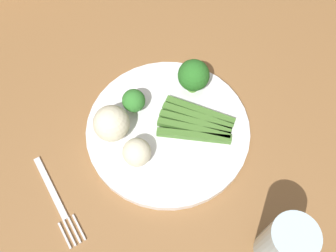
{
  "coord_description": "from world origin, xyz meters",
  "views": [
    {
      "loc": [
        0.15,
        0.25,
        1.32
      ],
      "look_at": [
        -0.03,
        0.02,
        0.77
      ],
      "focal_mm": 39.56,
      "sensor_mm": 36.0,
      "label": 1
    }
  ],
  "objects": [
    {
      "name": "water_glass",
      "position": [
        -0.03,
        0.28,
        0.8
      ],
      "size": [
        0.06,
        0.06,
        0.11
      ],
      "primitive_type": "cylinder",
      "color": "silver",
      "rests_on": "dining_table"
    },
    {
      "name": "dining_table",
      "position": [
        0.0,
        0.0,
        0.64
      ],
      "size": [
        1.11,
        1.01,
        0.75
      ],
      "color": "olive",
      "rests_on": "ground_plane"
    },
    {
      "name": "fork",
      "position": [
        0.19,
        0.01,
        0.75
      ],
      "size": [
        0.04,
        0.17,
        0.0
      ],
      "rotation": [
        0.0,
        0.0,
        1.46
      ],
      "color": "silver",
      "rests_on": "dining_table"
    },
    {
      "name": "asparagus_bundle",
      "position": [
        -0.07,
        0.04,
        0.77
      ],
      "size": [
        0.12,
        0.14,
        0.01
      ],
      "rotation": [
        0.0,
        0.0,
        5.32
      ],
      "color": "#47752D",
      "rests_on": "plate"
    },
    {
      "name": "cauliflower_mid",
      "position": [
        0.04,
        0.03,
        0.78
      ],
      "size": [
        0.05,
        0.05,
        0.05
      ],
      "primitive_type": "sphere",
      "color": "beige",
      "rests_on": "plate"
    },
    {
      "name": "broccoli_back_right",
      "position": [
        -0.01,
        -0.05,
        0.79
      ],
      "size": [
        0.04,
        0.04,
        0.05
      ],
      "color": "#609E3D",
      "rests_on": "plate"
    },
    {
      "name": "chair",
      "position": [
        -0.05,
        -0.64,
        0.5
      ],
      "size": [
        0.48,
        0.48,
        0.87
      ],
      "rotation": [
        0.0,
        0.0,
        -0.24
      ],
      "color": "olive",
      "rests_on": "ground_plane"
    },
    {
      "name": "broccoli_left",
      "position": [
        -0.11,
        -0.02,
        0.8
      ],
      "size": [
        0.06,
        0.06,
        0.07
      ],
      "color": "#568E33",
      "rests_on": "plate"
    },
    {
      "name": "plate",
      "position": [
        -0.03,
        0.02,
        0.75
      ],
      "size": [
        0.28,
        0.28,
        0.01
      ],
      "primitive_type": "cylinder",
      "color": "white",
      "rests_on": "dining_table"
    },
    {
      "name": "cauliflower_front_left",
      "position": [
        0.05,
        -0.03,
        0.79
      ],
      "size": [
        0.06,
        0.06,
        0.06
      ],
      "primitive_type": "sphere",
      "color": "beige",
      "rests_on": "plate"
    },
    {
      "name": "ground_plane",
      "position": [
        0.0,
        0.0,
        -0.01
      ],
      "size": [
        6.0,
        6.0,
        0.02
      ],
      "primitive_type": "cube",
      "color": "tan"
    }
  ]
}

